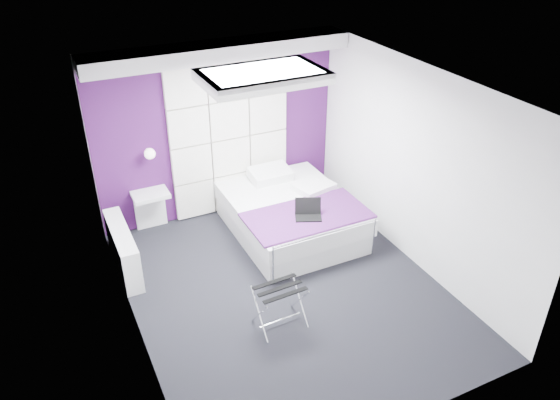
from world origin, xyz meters
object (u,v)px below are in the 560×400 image
(radiator, at_px, (123,250))
(luggage_rack, at_px, (280,306))
(wall_lamp, at_px, (149,153))
(laptop, at_px, (307,212))
(bed, at_px, (290,214))
(nightstand, at_px, (150,194))

(radiator, height_order, luggage_rack, radiator)
(radiator, xyz_separation_m, luggage_rack, (1.36, -1.82, -0.04))
(wall_lamp, relative_size, luggage_rack, 0.28)
(laptop, bearing_deg, luggage_rack, -105.42)
(bed, height_order, luggage_rack, bed)
(wall_lamp, bearing_deg, nightstand, -149.97)
(radiator, height_order, laptop, laptop)
(wall_lamp, distance_m, radiator, 1.35)
(wall_lamp, relative_size, nightstand, 0.30)
(wall_lamp, distance_m, laptop, 2.28)
(radiator, bearing_deg, nightstand, 51.59)
(bed, distance_m, nightstand, 1.99)
(radiator, relative_size, nightstand, 2.40)
(bed, bearing_deg, nightstand, 153.64)
(wall_lamp, height_order, luggage_rack, wall_lamp)
(radiator, bearing_deg, luggage_rack, -53.25)
(radiator, relative_size, laptop, 3.50)
(radiator, relative_size, luggage_rack, 2.24)
(wall_lamp, xyz_separation_m, nightstand, (-0.07, -0.04, -0.61))
(nightstand, relative_size, laptop, 1.46)
(radiator, height_order, bed, bed)
(bed, bearing_deg, wall_lamp, 151.66)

